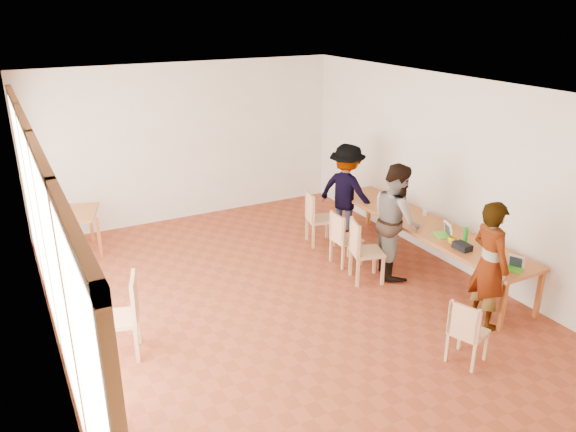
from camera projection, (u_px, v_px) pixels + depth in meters
name	position (u px, v px, depth m)	size (l,w,h in m)	color
ground	(285.00, 304.00, 7.99)	(8.00, 8.00, 0.00)	brown
wall_back	(188.00, 142.00, 10.75)	(6.00, 0.10, 3.00)	white
wall_front	(536.00, 367.00, 4.15)	(6.00, 0.10, 3.00)	white
wall_right	(455.00, 174.00, 8.76)	(0.10, 8.00, 3.00)	white
window_wall	(46.00, 248.00, 6.15)	(0.10, 8.00, 3.00)	white
ceiling	(285.00, 89.00, 6.90)	(6.00, 8.00, 0.04)	white
communal_table	(425.00, 227.00, 8.84)	(0.80, 4.00, 0.75)	#AB5826
side_table	(68.00, 217.00, 9.34)	(0.90, 0.90, 0.75)	#AB5826
chair_near	(466.00, 327.00, 6.49)	(0.49, 0.49, 0.44)	tan
chair_mid	(361.00, 245.00, 8.45)	(0.57, 0.57, 0.52)	tan
chair_far	(342.00, 234.00, 8.99)	(0.41, 0.41, 0.47)	tan
chair_empty	(315.00, 213.00, 9.77)	(0.53, 0.53, 0.50)	tan
chair_spare	(126.00, 308.00, 6.65)	(0.59, 0.59, 0.54)	tan
person_near	(489.00, 265.00, 7.20)	(0.63, 0.41, 1.73)	gray
person_mid	(396.00, 220.00, 8.60)	(0.87, 0.68, 1.79)	gray
person_far	(347.00, 192.00, 9.96)	(1.11, 0.64, 1.73)	gray
laptop_near	(515.00, 266.00, 7.32)	(0.26, 0.28, 0.19)	#4EC328
laptop_mid	(445.00, 232.00, 8.36)	(0.29, 0.30, 0.21)	#4EC328
laptop_far	(390.00, 205.00, 9.47)	(0.27, 0.29, 0.21)	#4EC328
yellow_mug	(452.00, 240.00, 8.10)	(0.13, 0.13, 0.10)	#C59D0E
green_bottle	(465.00, 237.00, 7.99)	(0.07, 0.07, 0.28)	#157C19
clear_glass	(425.00, 213.00, 9.15)	(0.07, 0.07, 0.09)	silver
condiment_cup	(390.00, 199.00, 9.85)	(0.08, 0.08, 0.06)	white
pink_phone	(364.00, 198.00, 9.99)	(0.05, 0.10, 0.01)	#C7324B
black_pouch	(462.00, 246.00, 7.91)	(0.16, 0.26, 0.09)	black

